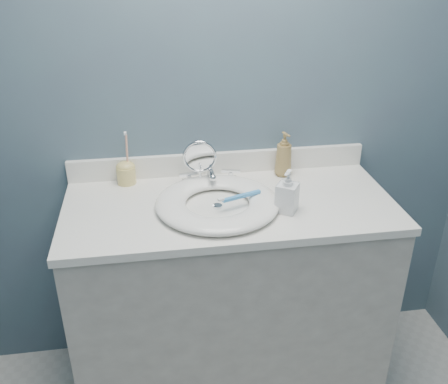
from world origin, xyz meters
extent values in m
cube|color=slate|center=(0.00, 1.25, 1.20)|extent=(2.20, 0.02, 2.40)
cube|color=beige|center=(0.00, 0.97, 0.42)|extent=(1.20, 0.55, 0.85)
cube|color=white|center=(0.00, 0.97, 0.86)|extent=(1.22, 0.57, 0.03)
cube|color=white|center=(0.00, 1.24, 0.93)|extent=(1.22, 0.02, 0.09)
cylinder|color=silver|center=(-0.05, 0.94, 0.88)|extent=(0.04, 0.04, 0.01)
cube|color=silver|center=(-0.05, 1.16, 0.89)|extent=(0.22, 0.05, 0.01)
cylinder|color=silver|center=(-0.05, 1.16, 0.92)|extent=(0.03, 0.03, 0.06)
cylinder|color=silver|center=(-0.05, 1.11, 0.94)|extent=(0.02, 0.09, 0.02)
sphere|color=silver|center=(-0.05, 1.06, 0.94)|extent=(0.03, 0.03, 0.03)
cylinder|color=silver|center=(-0.14, 1.16, 0.90)|extent=(0.02, 0.02, 0.03)
cube|color=silver|center=(-0.14, 1.16, 0.92)|extent=(0.08, 0.03, 0.01)
cylinder|color=silver|center=(0.04, 1.16, 0.90)|extent=(0.02, 0.02, 0.03)
cube|color=silver|center=(0.04, 1.16, 0.92)|extent=(0.08, 0.03, 0.01)
cylinder|color=silver|center=(-0.09, 1.12, 0.88)|extent=(0.07, 0.07, 0.01)
cylinder|color=silver|center=(-0.09, 1.12, 0.93)|extent=(0.01, 0.01, 0.10)
torus|color=silver|center=(-0.09, 1.12, 1.01)|extent=(0.13, 0.02, 0.13)
cylinder|color=white|center=(-0.09, 1.12, 1.01)|extent=(0.11, 0.02, 0.11)
imported|color=olive|center=(0.26, 1.18, 0.97)|extent=(0.09, 0.09, 0.18)
imported|color=silver|center=(0.19, 0.88, 0.96)|extent=(0.10, 0.10, 0.16)
cylinder|color=#DDC66E|center=(-0.38, 1.20, 0.92)|extent=(0.08, 0.08, 0.07)
ellipsoid|color=#DDC66E|center=(-0.38, 1.20, 0.95)|extent=(0.08, 0.06, 0.05)
cylinder|color=#E79C83|center=(-0.37, 1.20, 1.02)|extent=(0.02, 0.02, 0.14)
cube|color=white|center=(-0.37, 1.19, 1.09)|extent=(0.01, 0.02, 0.01)
cube|color=#3B8FD4|center=(0.04, 0.93, 0.92)|extent=(0.15, 0.07, 0.01)
cube|color=white|center=(-0.04, 0.90, 0.93)|extent=(0.03, 0.02, 0.01)
camera|label=1|loc=(-0.27, -0.63, 1.76)|focal=40.00mm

